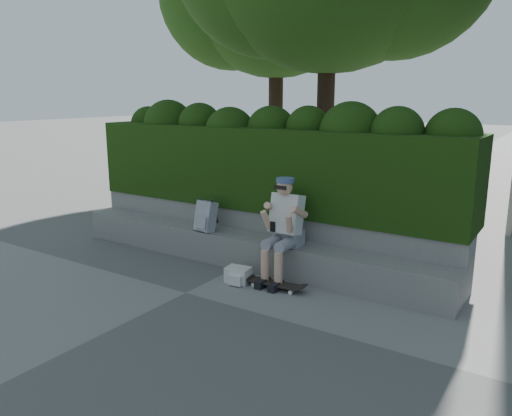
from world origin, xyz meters
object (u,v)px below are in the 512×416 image
Objects in this scene: backpack_plaid at (206,216)px; skateboard at (274,284)px; person at (284,225)px; backpack_ground at (238,275)px.

skateboard is at bearing -7.03° from backpack_plaid.
backpack_ground is at bearing -138.53° from person.
backpack_plaid is (-1.44, 0.42, 0.61)m from skateboard.
backpack_plaid is 1.42× the size of backpack_ground.
backpack_plaid is (-1.38, 0.08, -0.08)m from person.
person reaches higher than backpack_plaid.
backpack_plaid is at bearing 159.32° from skateboard.
person is at bearing 95.65° from skateboard.
person reaches higher than skateboard.
person is 4.40× the size of backpack_ground.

